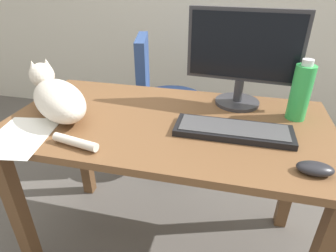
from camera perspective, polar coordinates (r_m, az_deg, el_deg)
ground_plane at (r=1.66m, az=-0.07°, el=-22.34°), size 8.00×8.00×0.00m
desk at (r=1.23m, az=-0.09°, el=-3.68°), size 1.32×0.69×0.75m
office_chair at (r=2.00m, az=-0.79°, el=2.47°), size 0.49×0.48×0.93m
monitor at (r=1.29m, az=14.81°, el=13.59°), size 0.48×0.20×0.41m
keyboard at (r=1.10m, az=12.93°, el=-0.84°), size 0.44×0.15×0.03m
cat at (r=1.27m, az=-21.36°, el=5.39°), size 0.48×0.42×0.20m
computer_mouse at (r=0.98m, az=27.41°, el=-7.57°), size 0.11×0.06×0.04m
paper_sheet at (r=1.19m, az=-27.56°, el=-1.87°), size 0.25×0.33×0.00m
water_bottle at (r=1.26m, az=25.07°, el=6.19°), size 0.08×0.08×0.25m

